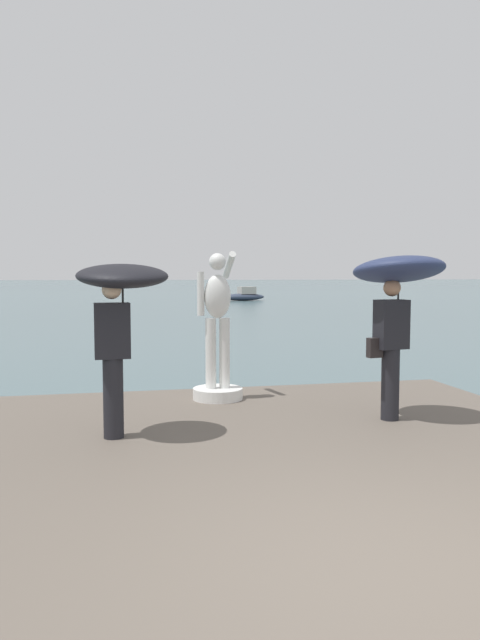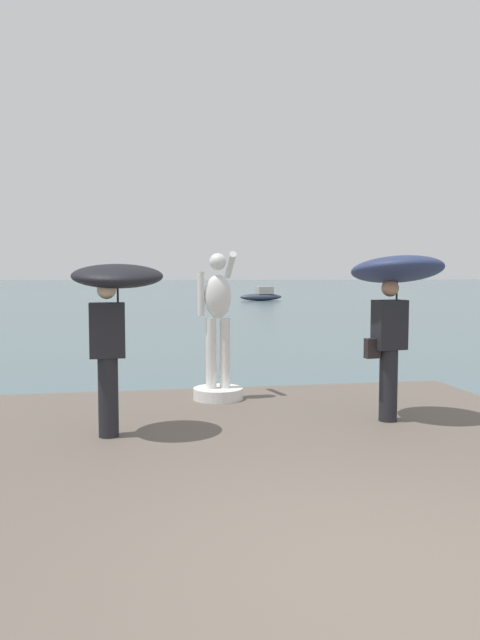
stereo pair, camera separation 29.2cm
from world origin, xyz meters
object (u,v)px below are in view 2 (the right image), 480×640
onlooker_left (114,300)px  boat_mid (262,296)px  onlooker_right (395,287)px  statue_white_figure (218,342)px

onlooker_left → boat_mid: bearing=75.7°
onlooker_left → onlooker_right: (3.34, 0.15, 0.12)m
boat_mid → onlooker_right: bearing=-100.0°
statue_white_figure → onlooker_left: bearing=-128.2°
onlooker_left → statue_white_figure: bearing=51.8°
statue_white_figure → boat_mid: 42.00m
statue_white_figure → onlooker_right: (1.95, -1.62, 0.82)m
onlooker_left → boat_mid: size_ratio=0.50×
statue_white_figure → onlooker_left: size_ratio=1.09×
onlooker_right → boat_mid: 43.23m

